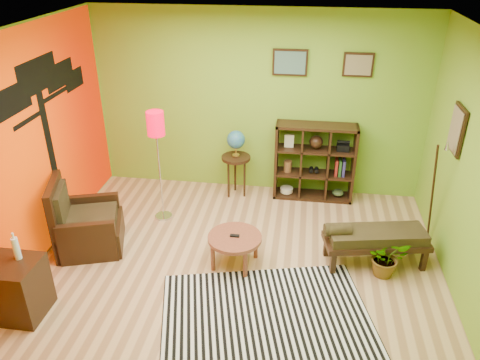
# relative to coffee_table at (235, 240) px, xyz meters

# --- Properties ---
(ground) EXTENTS (5.00, 5.00, 0.00)m
(ground) POSITION_rel_coffee_table_xyz_m (0.04, -0.17, -0.35)
(ground) COLOR tan
(ground) RESTS_ON ground
(room_shell) EXTENTS (5.04, 4.54, 2.82)m
(room_shell) POSITION_rel_coffee_table_xyz_m (-0.05, -0.16, 1.45)
(room_shell) COLOR #73A527
(room_shell) RESTS_ON ground
(zebra_rug) EXTENTS (2.57, 2.20, 0.01)m
(zebra_rug) POSITION_rel_coffee_table_xyz_m (0.49, -0.94, -0.34)
(zebra_rug) COLOR silver
(zebra_rug) RESTS_ON ground
(coffee_table) EXTENTS (0.66, 0.66, 0.43)m
(coffee_table) POSITION_rel_coffee_table_xyz_m (0.00, 0.00, 0.00)
(coffee_table) COLOR brown
(coffee_table) RESTS_ON ground
(armchair) EXTENTS (1.00, 0.99, 0.97)m
(armchair) POSITION_rel_coffee_table_xyz_m (-1.98, 0.09, -0.06)
(armchair) COLOR black
(armchair) RESTS_ON ground
(side_cabinet) EXTENTS (0.56, 0.50, 0.97)m
(side_cabinet) POSITION_rel_coffee_table_xyz_m (-2.16, -1.18, -0.02)
(side_cabinet) COLOR black
(side_cabinet) RESTS_ON ground
(floor_lamp) EXTENTS (0.24, 0.24, 1.61)m
(floor_lamp) POSITION_rel_coffee_table_xyz_m (-1.20, 0.94, 0.96)
(floor_lamp) COLOR silver
(floor_lamp) RESTS_ON ground
(globe_table) EXTENTS (0.44, 0.44, 1.08)m
(globe_table) POSITION_rel_coffee_table_xyz_m (-0.25, 1.75, 0.47)
(globe_table) COLOR black
(globe_table) RESTS_ON ground
(cube_shelf) EXTENTS (1.20, 0.35, 1.20)m
(cube_shelf) POSITION_rel_coffee_table_xyz_m (0.95, 1.86, 0.25)
(cube_shelf) COLOR black
(cube_shelf) RESTS_ON ground
(bench) EXTENTS (1.33, 0.69, 0.59)m
(bench) POSITION_rel_coffee_table_xyz_m (1.68, 0.26, 0.02)
(bench) COLOR black
(bench) RESTS_ON ground
(potted_plant) EXTENTS (0.57, 0.61, 0.41)m
(potted_plant) POSITION_rel_coffee_table_xyz_m (1.82, 0.06, -0.15)
(potted_plant) COLOR #26661E
(potted_plant) RESTS_ON ground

